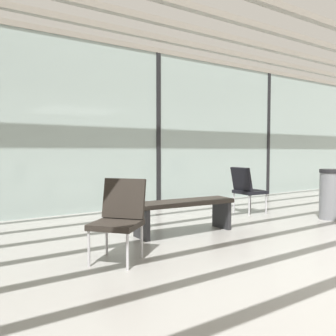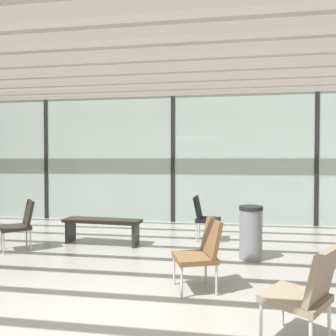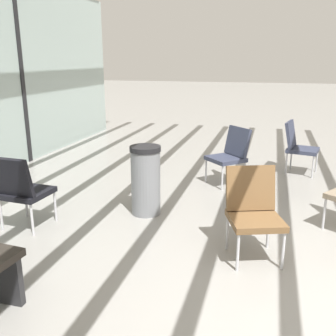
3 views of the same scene
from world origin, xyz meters
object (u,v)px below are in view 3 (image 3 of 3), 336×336
object	(u,v)px
lounge_chair_4	(298,144)
trash_bin	(146,180)
lounge_chair_0	(21,187)
lounge_chair_1	(253,208)
lounge_chair_3	(231,152)

from	to	relation	value
lounge_chair_4	trash_bin	xyz separation A→B (m)	(-2.37, 1.90, -0.06)
lounge_chair_0	lounge_chair_1	bearing A→B (deg)	-174.30
lounge_chair_3	trash_bin	world-z (taller)	lounge_chair_3
lounge_chair_0	lounge_chair_4	world-z (taller)	same
lounge_chair_0	trash_bin	xyz separation A→B (m)	(0.79, -1.19, -0.06)
trash_bin	lounge_chair_0	bearing A→B (deg)	123.63
lounge_chair_1	trash_bin	world-z (taller)	lounge_chair_1
lounge_chair_1	trash_bin	size ratio (longest dim) A/B	1.01
lounge_chair_4	lounge_chair_3	bearing A→B (deg)	143.23
lounge_chair_1	trash_bin	distance (m)	1.52
lounge_chair_1	lounge_chair_3	xyz separation A→B (m)	(2.21, 0.46, 0.00)
lounge_chair_3	trash_bin	distance (m)	1.72
lounge_chair_4	trash_bin	world-z (taller)	lounge_chair_4
lounge_chair_3	trash_bin	bearing A→B (deg)	-74.78
lounge_chair_0	lounge_chair_1	xyz separation A→B (m)	(0.07, -2.52, 0.00)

